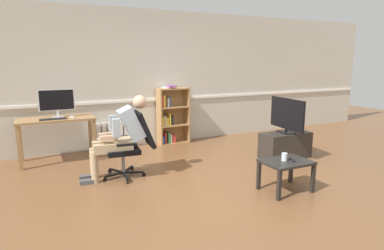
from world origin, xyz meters
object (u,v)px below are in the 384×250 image
bookshelf (171,116)px  coffee_table (286,166)px  tv_stand (285,145)px  person_seated (120,135)px  imac_monitor (57,101)px  keyboard (53,119)px  spare_remote (292,160)px  office_chair (133,142)px  tv_screen (287,115)px  drinking_glass (284,157)px  computer_desk (56,125)px  radiator (113,135)px  computer_mouse (72,117)px

bookshelf → coffee_table: (0.40, -3.03, -0.22)m
tv_stand → person_seated: bearing=174.1°
imac_monitor → keyboard: size_ratio=1.39×
bookshelf → spare_remote: 3.09m
spare_remote → person_seated: bearing=168.0°
bookshelf → person_seated: bearing=-132.6°
office_chair → tv_screen: tv_screen is taller
tv_stand → coffee_table: bearing=-131.4°
tv_stand → imac_monitor: bearing=155.6°
person_seated → coffee_table: bearing=55.7°
tv_stand → spare_remote: tv_stand is taller
tv_screen → drinking_glass: size_ratio=8.55×
tv_stand → bookshelf: bearing=127.8°
computer_desk → imac_monitor: bearing=63.8°
person_seated → spare_remote: bearing=56.4°
radiator → drinking_glass: size_ratio=7.91×
tv_screen → drinking_glass: tv_screen is taller
computer_desk → coffee_table: (2.61, -2.73, -0.29)m
coffee_table → spare_remote: (0.08, -0.03, 0.08)m
person_seated → coffee_table: size_ratio=1.94×
imac_monitor → tv_stand: bearing=-24.4°
tv_screen → keyboard: bearing=74.4°
drinking_glass → computer_desk: bearing=133.6°
tv_screen → radiator: bearing=58.9°
computer_desk → coffee_table: computer_desk is taller
coffee_table → computer_desk: bearing=133.7°
keyboard → bookshelf: (2.26, 0.43, -0.20)m
computer_mouse → office_chair: bearing=-58.3°
bookshelf → drinking_glass: size_ratio=11.56×
radiator → computer_mouse: bearing=-146.6°
radiator → person_seated: 1.71m
office_chair → tv_screen: (2.69, -0.28, 0.25)m
bookshelf → tv_stand: bearing=-52.2°
computer_mouse → drinking_glass: 3.51m
bookshelf → computer_desk: bearing=-172.5°
bookshelf → drinking_glass: bookshelf is taller
coffee_table → spare_remote: size_ratio=4.17×
imac_monitor → person_seated: size_ratio=0.48×
computer_mouse → keyboard: bearing=-176.1°
computer_mouse → spare_remote: 3.61m
computer_desk → keyboard: 0.19m
computer_desk → tv_screen: 3.97m
tv_screen → coffee_table: 1.62m
imac_monitor → coffee_table: imac_monitor is taller
keyboard → coffee_table: 3.74m
office_chair → spare_remote: (1.73, -1.48, -0.10)m
computer_desk → computer_mouse: size_ratio=12.39×
person_seated → office_chair: bearing=90.0°
computer_desk → tv_stand: bearing=-23.2°
person_seated → drinking_glass: person_seated is taller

